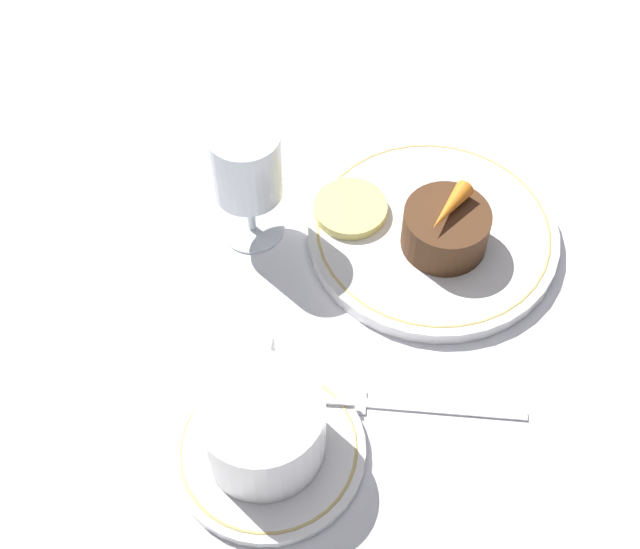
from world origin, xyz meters
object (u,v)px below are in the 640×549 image
at_px(dinner_plate, 433,237).
at_px(wine_glass, 247,170).
at_px(coffee_cup, 262,425).
at_px(fork, 390,405).
at_px(dessert_cake, 445,229).

height_order(dinner_plate, wine_glass, wine_glass).
relative_size(dinner_plate, wine_glass, 1.85).
xyz_separation_m(dinner_plate, coffee_cup, (-0.22, 0.14, 0.04)).
relative_size(dinner_plate, fork, 1.29).
bearing_deg(wine_glass, dinner_plate, -91.45).
bearing_deg(wine_glass, fork, -143.08).
relative_size(dinner_plate, dessert_cake, 2.98).
bearing_deg(fork, wine_glass, 36.92).
bearing_deg(coffee_cup, wine_glass, 8.79).
height_order(dinner_plate, dessert_cake, dessert_cake).
distance_m(dinner_plate, coffee_cup, 0.26).
xyz_separation_m(wine_glass, fork, (-0.18, -0.14, -0.08)).
bearing_deg(fork, dessert_cake, -15.23).
height_order(wine_glass, fork, wine_glass).
height_order(wine_glass, dessert_cake, wine_glass).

